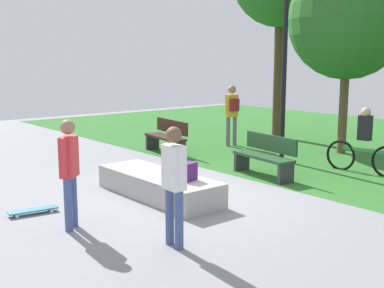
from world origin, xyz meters
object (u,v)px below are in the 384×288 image
at_px(park_bench_by_oak, 265,155).
at_px(tree_tall_oak, 348,20).
at_px(park_bench_near_lamppost, 167,136).
at_px(backpack_on_ledge, 188,172).
at_px(lamp_post, 285,43).
at_px(pedestrian_with_backpack, 232,110).
at_px(concrete_ledge, 158,185).
at_px(skater_watching, 174,178).
at_px(skateboard_spare, 171,180).
at_px(skater_performing_trick, 69,166).
at_px(cyclist_on_bicycle, 364,145).
at_px(skateboard_by_ledge, 33,210).

bearing_deg(park_bench_by_oak, tree_tall_oak, 97.98).
xyz_separation_m(park_bench_near_lamppost, tree_tall_oak, (3.05, 3.69, 3.08)).
bearing_deg(backpack_on_ledge, tree_tall_oak, -3.47).
distance_m(park_bench_by_oak, park_bench_near_lamppost, 3.57).
relative_size(tree_tall_oak, lamp_post, 1.05).
bearing_deg(pedestrian_with_backpack, backpack_on_ledge, -51.50).
xyz_separation_m(concrete_ledge, skater_watching, (2.16, -1.29, 0.75)).
distance_m(backpack_on_ledge, lamp_post, 5.03).
bearing_deg(pedestrian_with_backpack, park_bench_near_lamppost, -98.48).
distance_m(skateboard_spare, park_bench_near_lamppost, 3.36).
distance_m(skater_performing_trick, cyclist_on_bicycle, 6.82).
xyz_separation_m(skater_performing_trick, skateboard_by_ledge, (-1.08, -0.17, -0.91)).
relative_size(skateboard_spare, pedestrian_with_backpack, 0.44).
relative_size(lamp_post, pedestrian_with_backpack, 2.74).
distance_m(skateboard_by_ledge, park_bench_near_lamppost, 5.76).
relative_size(park_bench_near_lamppost, pedestrian_with_backpack, 0.92).
bearing_deg(backpack_on_ledge, skater_watching, -148.17).
relative_size(skater_watching, park_bench_near_lamppost, 1.01).
bearing_deg(park_bench_by_oak, backpack_on_ledge, -77.90).
relative_size(concrete_ledge, park_bench_by_oak, 1.69).
bearing_deg(cyclist_on_bicycle, concrete_ledge, -106.21).
relative_size(skateboard_spare, cyclist_on_bicycle, 0.43).
bearing_deg(pedestrian_with_backpack, skateboard_spare, -59.69).
height_order(park_bench_by_oak, tree_tall_oak, tree_tall_oak).
xyz_separation_m(skater_watching, tree_tall_oak, (-2.48, 7.73, 2.60)).
height_order(concrete_ledge, skater_watching, skater_watching).
relative_size(backpack_on_ledge, skateboard_spare, 0.41).
relative_size(concrete_ledge, park_bench_near_lamppost, 1.69).
bearing_deg(cyclist_on_bicycle, lamp_post, -169.27).
bearing_deg(tree_tall_oak, park_bench_by_oak, -82.02).
xyz_separation_m(skater_performing_trick, skateboard_spare, (-1.26, 2.87, -0.91)).
relative_size(park_bench_by_oak, cyclist_on_bicycle, 0.91).
bearing_deg(skater_performing_trick, lamp_post, 101.19).
height_order(park_bench_by_oak, park_bench_near_lamppost, same).
bearing_deg(park_bench_by_oak, concrete_ledge, -93.99).
distance_m(backpack_on_ledge, skateboard_spare, 1.68).
bearing_deg(skater_performing_trick, park_bench_by_oak, 94.80).
relative_size(skateboard_by_ledge, lamp_post, 0.17).
bearing_deg(backpack_on_ledge, lamp_post, 5.48).
xyz_separation_m(skater_watching, park_bench_near_lamppost, (-5.53, 4.04, -0.49)).
distance_m(skateboard_spare, tree_tall_oak, 6.63).
bearing_deg(park_bench_by_oak, skateboard_spare, -113.89).
distance_m(skater_watching, skateboard_spare, 3.64).
height_order(skater_performing_trick, tree_tall_oak, tree_tall_oak).
relative_size(park_bench_by_oak, park_bench_near_lamppost, 1.00).
distance_m(skateboard_by_ledge, skateboard_spare, 3.04).
height_order(tree_tall_oak, cyclist_on_bicycle, tree_tall_oak).
relative_size(pedestrian_with_backpack, cyclist_on_bicycle, 0.99).
bearing_deg(skateboard_by_ledge, skater_watching, 19.32).
bearing_deg(cyclist_on_bicycle, park_bench_near_lamppost, -157.48).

